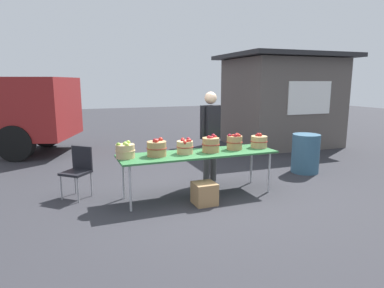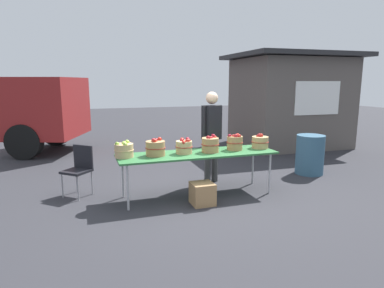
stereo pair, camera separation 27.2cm
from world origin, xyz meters
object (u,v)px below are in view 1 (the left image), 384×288
apple_basket_green_0 (125,150)px  produce_crate (204,193)px  apple_basket_red_0 (157,148)px  trash_barrel (305,153)px  apple_basket_red_3 (235,142)px  vendor_adult (210,130)px  apple_basket_red_2 (211,144)px  apple_basket_red_4 (259,141)px  apple_basket_red_1 (185,147)px  folding_chair (78,168)px  market_table (198,155)px

apple_basket_green_0 → produce_crate: bearing=-23.2°
apple_basket_red_0 → trash_barrel: (3.44, 0.51, -0.46)m
apple_basket_red_3 → vendor_adult: 0.66m
apple_basket_red_2 → apple_basket_red_3: 0.48m
apple_basket_green_0 → apple_basket_red_4: bearing=-0.9°
apple_basket_green_0 → apple_basket_red_3: 1.93m
apple_basket_green_0 → apple_basket_red_0: (0.50, -0.04, 0.01)m
apple_basket_green_0 → vendor_adult: 1.83m
apple_basket_red_4 → produce_crate: apple_basket_red_4 is taller
trash_barrel → apple_basket_red_1: bearing=-170.3°
apple_basket_red_0 → apple_basket_red_1: (0.49, 0.00, -0.01)m
apple_basket_red_4 → folding_chair: 3.21m
apple_basket_red_2 → apple_basket_red_1: bearing=175.7°
apple_basket_red_0 → produce_crate: size_ratio=0.95×
apple_basket_red_2 → produce_crate: bearing=-125.2°
trash_barrel → apple_basket_red_4: bearing=-161.5°
apple_basket_red_0 → folding_chair: bearing=151.7°
apple_basket_red_4 → folding_chair: bearing=168.5°
apple_basket_red_2 → apple_basket_red_3: apple_basket_red_3 is taller
apple_basket_green_0 → trash_barrel: size_ratio=0.38×
apple_basket_red_4 → apple_basket_green_0: bearing=179.1°
vendor_adult → produce_crate: size_ratio=4.99×
apple_basket_red_0 → apple_basket_red_2: bearing=-2.0°
apple_basket_red_3 → apple_basket_red_4: size_ratio=0.96×
produce_crate → apple_basket_red_3: bearing=30.7°
vendor_adult → apple_basket_red_0: bearing=9.6°
market_table → apple_basket_red_2: (0.23, -0.00, 0.17)m
market_table → vendor_adult: bearing=51.7°
apple_basket_green_0 → market_table: bearing=-3.3°
apple_basket_red_4 → apple_basket_red_1: bearing=-179.9°
apple_basket_green_0 → trash_barrel: 3.99m
apple_basket_red_0 → apple_basket_green_0: bearing=175.1°
apple_basket_red_2 → folding_chair: 2.28m
trash_barrel → apple_basket_red_2: bearing=-167.7°
market_table → vendor_adult: 0.88m
apple_basket_green_0 → apple_basket_red_3: size_ratio=1.05×
apple_basket_green_0 → vendor_adult: bearing=18.4°
folding_chair → trash_barrel: size_ratio=1.03×
apple_basket_red_1 → apple_basket_red_2: bearing=-4.3°
apple_basket_red_1 → produce_crate: size_ratio=0.83×
folding_chair → apple_basket_red_2: bearing=24.9°
apple_basket_red_0 → trash_barrel: size_ratio=0.40×
apple_basket_red_3 → apple_basket_red_2: bearing=-175.1°
apple_basket_red_0 → folding_chair: 1.41m
apple_basket_green_0 → apple_basket_red_2: bearing=-3.0°
produce_crate → market_table: bearing=80.8°
vendor_adult → apple_basket_green_0: bearing=1.3°
folding_chair → market_table: bearing=23.1°
apple_basket_red_4 → vendor_adult: size_ratio=0.18×
produce_crate → folding_chair: bearing=149.3°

